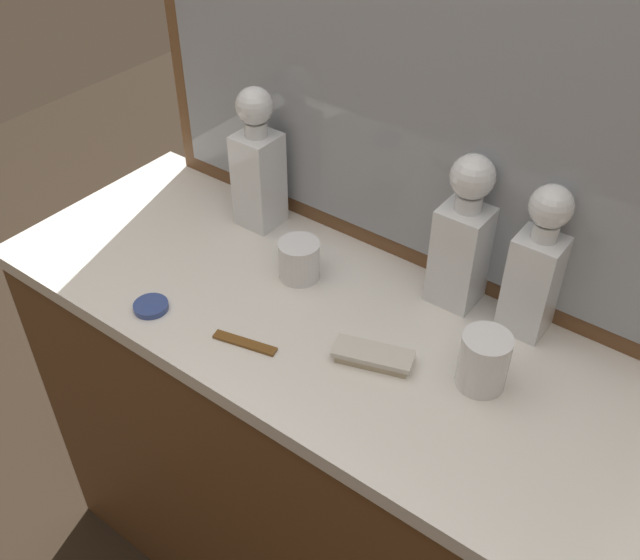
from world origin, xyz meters
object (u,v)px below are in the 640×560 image
at_px(crystal_decanter_left, 535,274).
at_px(crystal_tumbler_center, 483,363).
at_px(tortoiseshell_comb, 245,343).
at_px(silver_brush_center, 373,356).
at_px(porcelain_dish, 151,306).
at_px(crystal_decanter_center, 258,171).
at_px(crystal_decanter_far_right, 462,245).
at_px(crystal_tumbler_left, 299,261).

height_order(crystal_decanter_left, crystal_tumbler_center, crystal_decanter_left).
bearing_deg(tortoiseshell_comb, crystal_decanter_left, 42.49).
bearing_deg(silver_brush_center, crystal_tumbler_center, 21.27).
distance_m(crystal_tumbler_center, silver_brush_center, 0.19).
bearing_deg(tortoiseshell_comb, crystal_tumbler_center, 24.02).
distance_m(silver_brush_center, tortoiseshell_comb, 0.23).
xyz_separation_m(crystal_decanter_left, porcelain_dish, (-0.59, -0.38, -0.12)).
distance_m(crystal_decanter_center, porcelain_dish, 0.37).
relative_size(crystal_decanter_left, silver_brush_center, 2.01).
bearing_deg(crystal_decanter_center, crystal_decanter_far_right, 3.42).
distance_m(crystal_tumbler_center, porcelain_dish, 0.62).
bearing_deg(crystal_decanter_left, crystal_decanter_far_right, -178.32).
distance_m(crystal_decanter_left, crystal_tumbler_center, 0.19).
distance_m(crystal_tumbler_left, silver_brush_center, 0.28).
height_order(crystal_decanter_far_right, porcelain_dish, crystal_decanter_far_right).
distance_m(crystal_decanter_left, tortoiseshell_comb, 0.53).
bearing_deg(tortoiseshell_comb, crystal_tumbler_left, 101.29).
xyz_separation_m(crystal_decanter_left, tortoiseshell_comb, (-0.38, -0.35, -0.12)).
bearing_deg(porcelain_dish, silver_brush_center, 18.31).
xyz_separation_m(crystal_tumbler_left, porcelain_dish, (-0.16, -0.25, -0.03)).
height_order(crystal_decanter_left, porcelain_dish, crystal_decanter_left).
relative_size(crystal_tumbler_left, silver_brush_center, 0.56).
xyz_separation_m(crystal_decanter_center, porcelain_dish, (0.02, -0.35, -0.12)).
relative_size(crystal_decanter_center, tortoiseshell_comb, 2.55).
height_order(crystal_decanter_center, silver_brush_center, crystal_decanter_center).
bearing_deg(crystal_decanter_far_right, crystal_tumbler_left, -155.28).
bearing_deg(crystal_tumbler_left, crystal_tumbler_center, -5.93).
height_order(crystal_decanter_center, crystal_decanter_far_right, crystal_decanter_center).
relative_size(crystal_decanter_center, silver_brush_center, 2.10).
relative_size(silver_brush_center, tortoiseshell_comb, 1.21).
relative_size(crystal_tumbler_left, tortoiseshell_comb, 0.67).
relative_size(porcelain_dish, tortoiseshell_comb, 0.54).
bearing_deg(crystal_tumbler_center, crystal_decanter_center, 166.63).
bearing_deg(porcelain_dish, tortoiseshell_comb, 9.55).
distance_m(crystal_decanter_far_right, crystal_tumbler_left, 0.32).
xyz_separation_m(crystal_tumbler_center, crystal_tumbler_left, (-0.42, 0.04, -0.01)).
height_order(crystal_tumbler_left, silver_brush_center, crystal_tumbler_left).
distance_m(crystal_decanter_far_right, porcelain_dish, 0.60).
xyz_separation_m(crystal_decanter_far_right, silver_brush_center, (-0.03, -0.24, -0.11)).
distance_m(crystal_decanter_far_right, crystal_decanter_left, 0.14).
bearing_deg(silver_brush_center, crystal_tumbler_left, 156.06).
distance_m(crystal_tumbler_left, porcelain_dish, 0.30).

